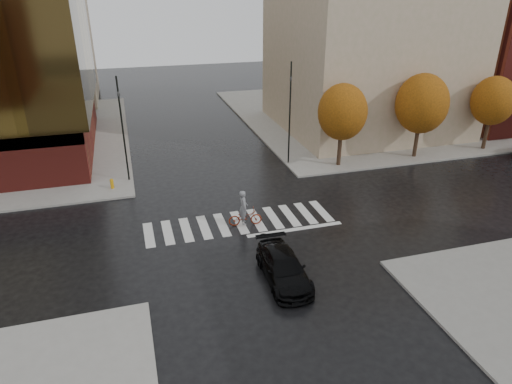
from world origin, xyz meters
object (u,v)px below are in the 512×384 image
at_px(sedan, 283,268).
at_px(cyclist, 245,214).
at_px(fire_hydrant, 112,183).
at_px(traffic_light_ne, 290,106).
at_px(traffic_light_nw, 122,122).

xyz_separation_m(sedan, cyclist, (-0.40, 5.95, 0.09)).
height_order(sedan, cyclist, cyclist).
bearing_deg(cyclist, fire_hydrant, 51.76).
height_order(sedan, fire_hydrant, sedan).
relative_size(sedan, cyclist, 2.07).
relative_size(cyclist, traffic_light_ne, 0.29).
distance_m(cyclist, traffic_light_nw, 11.66).
bearing_deg(traffic_light_nw, sedan, 49.08).
bearing_deg(cyclist, sedan, -169.81).
bearing_deg(traffic_light_ne, fire_hydrant, 29.48).
xyz_separation_m(cyclist, traffic_light_ne, (6.07, 8.91, 4.02)).
distance_m(sedan, cyclist, 5.96).
distance_m(cyclist, fire_hydrant, 10.85).
bearing_deg(sedan, traffic_light_ne, 70.45).
bearing_deg(traffic_light_nw, cyclist, 60.32).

